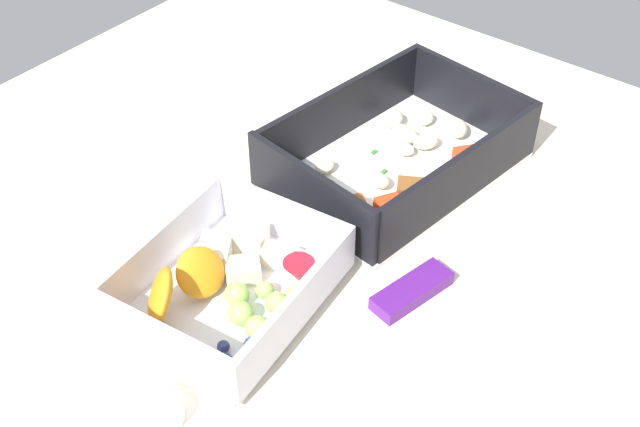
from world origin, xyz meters
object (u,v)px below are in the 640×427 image
at_px(candy_bar, 410,293).
at_px(fruit_bowl, 229,284).
at_px(pasta_container, 397,157).
at_px(paper_cup_liner, 157,412).

bearing_deg(candy_bar, fruit_bowl, -51.39).
xyz_separation_m(pasta_container, candy_bar, (0.12, 0.10, -0.01)).
height_order(candy_bar, paper_cup_liner, paper_cup_liner).
relative_size(candy_bar, paper_cup_liner, 1.96).
xyz_separation_m(candy_bar, paper_cup_liner, (0.20, -0.07, 0.00)).
bearing_deg(pasta_container, fruit_bowl, 4.02).
bearing_deg(candy_bar, pasta_container, -142.28).
relative_size(pasta_container, candy_bar, 3.40).
height_order(pasta_container, fruit_bowl, pasta_container).
bearing_deg(candy_bar, paper_cup_liner, -20.44).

